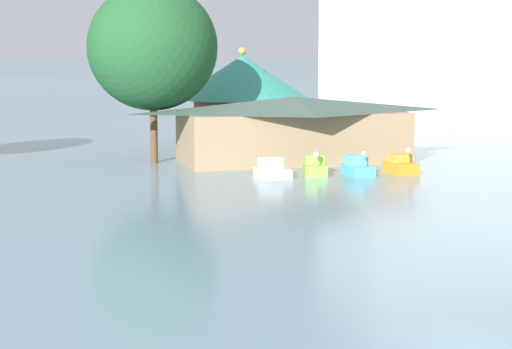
{
  "coord_description": "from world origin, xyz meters",
  "views": [
    {
      "loc": [
        -11.91,
        -21.03,
        8.14
      ],
      "look_at": [
        -0.37,
        22.58,
        1.88
      ],
      "focal_mm": 61.96,
      "sensor_mm": 36.0,
      "label": 1
    }
  ],
  "objects_px": {
    "pedal_boat_white": "(272,170)",
    "shoreline_tree_mid": "(153,47)",
    "pedal_boat_lime": "(315,167)",
    "pedal_boat_orange": "(401,166)",
    "background_building_block": "(449,17)",
    "pedal_boat_cyan": "(357,167)",
    "boathouse": "(292,128)",
    "green_roof_pavilion": "(242,94)"
  },
  "relations": [
    {
      "from": "shoreline_tree_mid",
      "to": "pedal_boat_cyan",
      "type": "bearing_deg",
      "value": -39.22
    },
    {
      "from": "background_building_block",
      "to": "pedal_boat_white",
      "type": "bearing_deg",
      "value": -129.1
    },
    {
      "from": "pedal_boat_white",
      "to": "pedal_boat_cyan",
      "type": "height_order",
      "value": "pedal_boat_cyan"
    },
    {
      "from": "shoreline_tree_mid",
      "to": "background_building_block",
      "type": "height_order",
      "value": "background_building_block"
    },
    {
      "from": "green_roof_pavilion",
      "to": "shoreline_tree_mid",
      "type": "relative_size",
      "value": 0.89
    },
    {
      "from": "boathouse",
      "to": "pedal_boat_white",
      "type": "bearing_deg",
      "value": -115.96
    },
    {
      "from": "pedal_boat_lime",
      "to": "green_roof_pavilion",
      "type": "xyz_separation_m",
      "value": [
        -0.51,
        18.04,
        4.05
      ]
    },
    {
      "from": "pedal_boat_orange",
      "to": "shoreline_tree_mid",
      "type": "height_order",
      "value": "shoreline_tree_mid"
    },
    {
      "from": "pedal_boat_lime",
      "to": "pedal_boat_orange",
      "type": "xyz_separation_m",
      "value": [
        5.86,
        -0.86,
        0.0
      ]
    },
    {
      "from": "boathouse",
      "to": "background_building_block",
      "type": "bearing_deg",
      "value": 48.41
    },
    {
      "from": "pedal_boat_lime",
      "to": "pedal_boat_cyan",
      "type": "bearing_deg",
      "value": 87.77
    },
    {
      "from": "boathouse",
      "to": "shoreline_tree_mid",
      "type": "relative_size",
      "value": 1.34
    },
    {
      "from": "shoreline_tree_mid",
      "to": "boathouse",
      "type": "bearing_deg",
      "value": -11.06
    },
    {
      "from": "pedal_boat_cyan",
      "to": "pedal_boat_white",
      "type": "bearing_deg",
      "value": -92.56
    },
    {
      "from": "green_roof_pavilion",
      "to": "boathouse",
      "type": "bearing_deg",
      "value": -83.84
    },
    {
      "from": "pedal_boat_cyan",
      "to": "green_roof_pavilion",
      "type": "xyz_separation_m",
      "value": [
        -3.26,
        18.8,
        4.05
      ]
    },
    {
      "from": "pedal_boat_orange",
      "to": "green_roof_pavilion",
      "type": "bearing_deg",
      "value": -166.17
    },
    {
      "from": "pedal_boat_white",
      "to": "shoreline_tree_mid",
      "type": "relative_size",
      "value": 0.21
    },
    {
      "from": "pedal_boat_orange",
      "to": "background_building_block",
      "type": "distance_m",
      "value": 49.54
    },
    {
      "from": "background_building_block",
      "to": "green_roof_pavilion",
      "type": "bearing_deg",
      "value": -143.77
    },
    {
      "from": "shoreline_tree_mid",
      "to": "background_building_block",
      "type": "xyz_separation_m",
      "value": [
        39.74,
        31.42,
        3.73
      ]
    },
    {
      "from": "pedal_boat_lime",
      "to": "shoreline_tree_mid",
      "type": "distance_m",
      "value": 15.4
    },
    {
      "from": "pedal_boat_white",
      "to": "pedal_boat_cyan",
      "type": "xyz_separation_m",
      "value": [
        5.82,
        -0.31,
        0.03
      ]
    },
    {
      "from": "pedal_boat_white",
      "to": "shoreline_tree_mid",
      "type": "height_order",
      "value": "shoreline_tree_mid"
    },
    {
      "from": "pedal_boat_cyan",
      "to": "green_roof_pavilion",
      "type": "height_order",
      "value": "green_roof_pavilion"
    },
    {
      "from": "pedal_boat_white",
      "to": "pedal_boat_orange",
      "type": "xyz_separation_m",
      "value": [
        8.94,
        -0.41,
        0.04
      ]
    },
    {
      "from": "pedal_boat_white",
      "to": "pedal_boat_orange",
      "type": "relative_size",
      "value": 1.15
    },
    {
      "from": "pedal_boat_lime",
      "to": "pedal_boat_orange",
      "type": "bearing_deg",
      "value": 94.88
    },
    {
      "from": "pedal_boat_cyan",
      "to": "pedal_boat_orange",
      "type": "bearing_deg",
      "value": 88.71
    },
    {
      "from": "green_roof_pavilion",
      "to": "background_building_block",
      "type": "height_order",
      "value": "background_building_block"
    },
    {
      "from": "background_building_block",
      "to": "boathouse",
      "type": "bearing_deg",
      "value": -131.59
    },
    {
      "from": "pedal_boat_white",
      "to": "background_building_block",
      "type": "distance_m",
      "value": 54.2
    },
    {
      "from": "pedal_boat_cyan",
      "to": "pedal_boat_orange",
      "type": "height_order",
      "value": "pedal_boat_orange"
    },
    {
      "from": "pedal_boat_lime",
      "to": "pedal_boat_orange",
      "type": "distance_m",
      "value": 5.92
    },
    {
      "from": "pedal_boat_orange",
      "to": "background_building_block",
      "type": "relative_size",
      "value": 0.09
    },
    {
      "from": "green_roof_pavilion",
      "to": "shoreline_tree_mid",
      "type": "xyz_separation_m",
      "value": [
        -8.94,
        -8.84,
        3.92
      ]
    },
    {
      "from": "boathouse",
      "to": "green_roof_pavilion",
      "type": "height_order",
      "value": "green_roof_pavilion"
    },
    {
      "from": "pedal_boat_lime",
      "to": "pedal_boat_cyan",
      "type": "xyz_separation_m",
      "value": [
        2.75,
        -0.76,
        -0.01
      ]
    },
    {
      "from": "pedal_boat_cyan",
      "to": "boathouse",
      "type": "height_order",
      "value": "boathouse"
    },
    {
      "from": "pedal_boat_cyan",
      "to": "shoreline_tree_mid",
      "type": "xyz_separation_m",
      "value": [
        -12.2,
        9.95,
        7.97
      ]
    },
    {
      "from": "pedal_boat_orange",
      "to": "pedal_boat_lime",
      "type": "bearing_deg",
      "value": -103.09
    },
    {
      "from": "pedal_boat_lime",
      "to": "green_roof_pavilion",
      "type": "bearing_deg",
      "value": -165.21
    }
  ]
}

